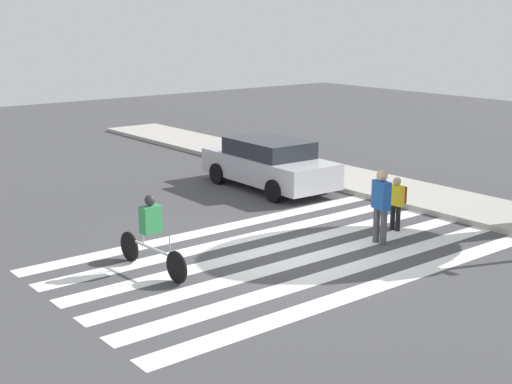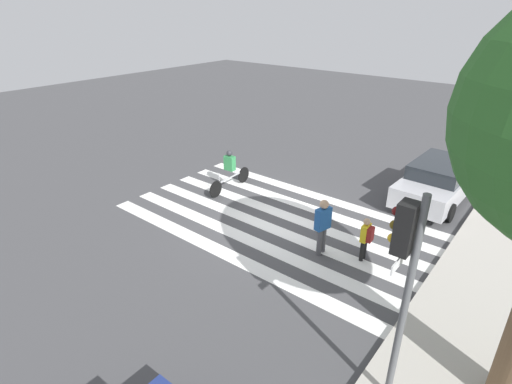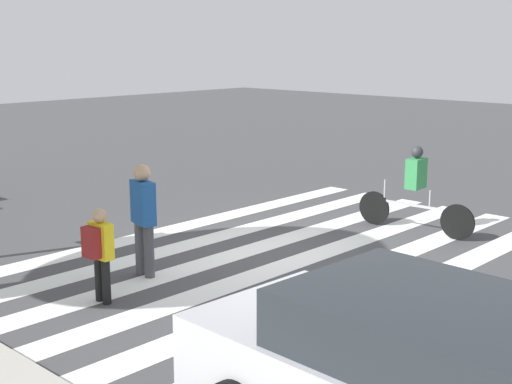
{
  "view_description": "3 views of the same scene",
  "coord_description": "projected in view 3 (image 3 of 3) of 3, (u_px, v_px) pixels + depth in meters",
  "views": [
    {
      "loc": [
        10.97,
        -9.59,
        4.95
      ],
      "look_at": [
        -1.19,
        0.14,
        1.15
      ],
      "focal_mm": 50.0,
      "sensor_mm": 36.0,
      "label": 1
    },
    {
      "loc": [
        9.4,
        6.82,
        6.5
      ],
      "look_at": [
        0.8,
        -0.14,
        1.28
      ],
      "focal_mm": 28.0,
      "sensor_mm": 36.0,
      "label": 2
    },
    {
      "loc": [
        -7.46,
        8.46,
        3.45
      ],
      "look_at": [
        0.11,
        0.41,
        1.1
      ],
      "focal_mm": 50.0,
      "sensor_mm": 36.0,
      "label": 3
    }
  ],
  "objects": [
    {
      "name": "ground_plane",
      "position": [
        278.0,
        254.0,
        11.74
      ],
      "size": [
        60.0,
        60.0,
        0.0
      ],
      "primitive_type": "plane",
      "color": "#444447"
    },
    {
      "name": "crosswalk_stripes",
      "position": [
        278.0,
        254.0,
        11.74
      ],
      "size": [
        5.44,
        10.0,
        0.01
      ],
      "color": "white",
      "rests_on": "ground_plane"
    },
    {
      "name": "pedestrian_adult_yellow_jacket",
      "position": [
        99.0,
        248.0,
        9.41
      ],
      "size": [
        0.37,
        0.31,
        1.3
      ],
      "rotation": [
        0.0,
        0.0,
        3.2
      ],
      "color": "black",
      "rests_on": "ground_plane"
    },
    {
      "name": "pedestrian_child_with_backpack",
      "position": [
        143.0,
        214.0,
        10.46
      ],
      "size": [
        0.51,
        0.32,
        1.7
      ],
      "rotation": [
        0.0,
        0.0,
        2.89
      ],
      "color": "#4C4C51",
      "rests_on": "ground_plane"
    },
    {
      "name": "cyclist_far_lane",
      "position": [
        415.0,
        186.0,
        12.94
      ],
      "size": [
        2.33,
        0.41,
        1.6
      ],
      "rotation": [
        0.0,
        0.0,
        0.05
      ],
      "color": "black",
      "rests_on": "ground_plane"
    }
  ]
}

